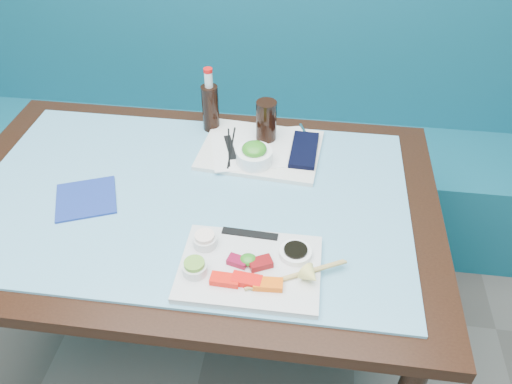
# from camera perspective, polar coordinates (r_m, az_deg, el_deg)

# --- Properties ---
(booth_bench) EXTENTS (3.00, 0.56, 1.17)m
(booth_bench) POSITION_cam_1_polar(r_m,az_deg,el_deg) (2.30, -1.90, 6.12)
(booth_bench) COLOR #10566B
(booth_bench) RESTS_ON ground
(dining_table) EXTENTS (1.40, 0.90, 0.75)m
(dining_table) POSITION_cam_1_polar(r_m,az_deg,el_deg) (1.48, -7.28, -3.04)
(dining_table) COLOR black
(dining_table) RESTS_ON ground
(glass_top) EXTENTS (1.22, 0.76, 0.01)m
(glass_top) POSITION_cam_1_polar(r_m,az_deg,el_deg) (1.42, -7.57, -0.51)
(glass_top) COLOR #63A6C6
(glass_top) RESTS_ON dining_table
(sashimi_plate) EXTENTS (0.34, 0.24, 0.02)m
(sashimi_plate) POSITION_cam_1_polar(r_m,az_deg,el_deg) (1.21, -0.71, -8.74)
(sashimi_plate) COLOR silver
(sashimi_plate) RESTS_ON glass_top
(salmon_left) EXTENTS (0.07, 0.04, 0.02)m
(salmon_left) POSITION_cam_1_polar(r_m,az_deg,el_deg) (1.17, -3.57, -9.98)
(salmon_left) COLOR #FF170A
(salmon_left) RESTS_ON sashimi_plate
(salmon_mid) EXTENTS (0.07, 0.04, 0.02)m
(salmon_mid) POSITION_cam_1_polar(r_m,az_deg,el_deg) (1.16, -1.07, -10.05)
(salmon_mid) COLOR #FC100A
(salmon_mid) RESTS_ON sashimi_plate
(salmon_right) EXTENTS (0.07, 0.04, 0.02)m
(salmon_right) POSITION_cam_1_polar(r_m,az_deg,el_deg) (1.16, 1.39, -10.50)
(salmon_right) COLOR #FF5E0A
(salmon_right) RESTS_ON sashimi_plate
(tuna_left) EXTENTS (0.05, 0.04, 0.02)m
(tuna_left) POSITION_cam_1_polar(r_m,az_deg,el_deg) (1.20, -2.11, -7.90)
(tuna_left) COLOR maroon
(tuna_left) RESTS_ON sashimi_plate
(tuna_right) EXTENTS (0.06, 0.05, 0.02)m
(tuna_right) POSITION_cam_1_polar(r_m,az_deg,el_deg) (1.20, 0.52, -8.13)
(tuna_right) COLOR maroon
(tuna_right) RESTS_ON sashimi_plate
(seaweed_garnish) EXTENTS (0.05, 0.05, 0.02)m
(seaweed_garnish) POSITION_cam_1_polar(r_m,az_deg,el_deg) (1.20, -0.89, -7.73)
(seaweed_garnish) COLOR #297E1D
(seaweed_garnish) RESTS_ON sashimi_plate
(ramekin_wasabi) EXTENTS (0.07, 0.07, 0.02)m
(ramekin_wasabi) POSITION_cam_1_polar(r_m,az_deg,el_deg) (1.19, -7.00, -8.68)
(ramekin_wasabi) COLOR silver
(ramekin_wasabi) RESTS_ON sashimi_plate
(wasabi_fill) EXTENTS (0.06, 0.06, 0.01)m
(wasabi_fill) POSITION_cam_1_polar(r_m,az_deg,el_deg) (1.18, -7.07, -8.12)
(wasabi_fill) COLOR #67A334
(wasabi_fill) RESTS_ON ramekin_wasabi
(ramekin_ginger) EXTENTS (0.07, 0.07, 0.02)m
(ramekin_ginger) POSITION_cam_1_polar(r_m,az_deg,el_deg) (1.25, -5.85, -5.59)
(ramekin_ginger) COLOR silver
(ramekin_ginger) RESTS_ON sashimi_plate
(ginger_fill) EXTENTS (0.06, 0.06, 0.01)m
(ginger_fill) POSITION_cam_1_polar(r_m,az_deg,el_deg) (1.23, -5.90, -5.03)
(ginger_fill) COLOR #FFE1D1
(ginger_fill) RESTS_ON ramekin_ginger
(soy_dish) EXTENTS (0.10, 0.10, 0.02)m
(soy_dish) POSITION_cam_1_polar(r_m,az_deg,el_deg) (1.22, 4.53, -6.94)
(soy_dish) COLOR white
(soy_dish) RESTS_ON sashimi_plate
(soy_fill) EXTENTS (0.07, 0.07, 0.01)m
(soy_fill) POSITION_cam_1_polar(r_m,az_deg,el_deg) (1.22, 4.56, -6.60)
(soy_fill) COLOR black
(soy_fill) RESTS_ON soy_dish
(lemon_wedge) EXTENTS (0.06, 0.06, 0.05)m
(lemon_wedge) POSITION_cam_1_polar(r_m,az_deg,el_deg) (1.16, 6.28, -9.50)
(lemon_wedge) COLOR #FEEF78
(lemon_wedge) RESTS_ON sashimi_plate
(chopstick_sleeve) EXTENTS (0.14, 0.03, 0.00)m
(chopstick_sleeve) POSITION_cam_1_polar(r_m,az_deg,el_deg) (1.27, -0.71, -4.78)
(chopstick_sleeve) COLOR black
(chopstick_sleeve) RESTS_ON sashimi_plate
(wooden_chopstick_a) EXTENTS (0.23, 0.12, 0.01)m
(wooden_chopstick_a) POSITION_cam_1_polar(r_m,az_deg,el_deg) (1.18, 4.54, -9.39)
(wooden_chopstick_a) COLOR tan
(wooden_chopstick_a) RESTS_ON sashimi_plate
(wooden_chopstick_b) EXTENTS (0.22, 0.12, 0.01)m
(wooden_chopstick_b) POSITION_cam_1_polar(r_m,az_deg,el_deg) (1.18, 5.03, -9.44)
(wooden_chopstick_b) COLOR #A48D4D
(wooden_chopstick_b) RESTS_ON sashimi_plate
(serving_tray) EXTENTS (0.39, 0.30, 0.01)m
(serving_tray) POSITION_cam_1_polar(r_m,az_deg,el_deg) (1.57, 0.54, 4.82)
(serving_tray) COLOR silver
(serving_tray) RESTS_ON glass_top
(paper_placemat) EXTENTS (0.34, 0.28, 0.00)m
(paper_placemat) POSITION_cam_1_polar(r_m,az_deg,el_deg) (1.56, 0.54, 5.05)
(paper_placemat) COLOR white
(paper_placemat) RESTS_ON serving_tray
(seaweed_bowl) EXTENTS (0.13, 0.13, 0.04)m
(seaweed_bowl) POSITION_cam_1_polar(r_m,az_deg,el_deg) (1.49, -0.20, 4.06)
(seaweed_bowl) COLOR white
(seaweed_bowl) RESTS_ON serving_tray
(seaweed_salad) EXTENTS (0.09, 0.09, 0.04)m
(seaweed_salad) POSITION_cam_1_polar(r_m,az_deg,el_deg) (1.47, -0.20, 4.94)
(seaweed_salad) COLOR #30861F
(seaweed_salad) RESTS_ON seaweed_bowl
(cola_glass) EXTENTS (0.07, 0.07, 0.13)m
(cola_glass) POSITION_cam_1_polar(r_m,az_deg,el_deg) (1.57, 1.18, 8.13)
(cola_glass) COLOR black
(cola_glass) RESTS_ON serving_tray
(navy_pouch) EXTENTS (0.09, 0.18, 0.01)m
(navy_pouch) POSITION_cam_1_polar(r_m,az_deg,el_deg) (1.55, 5.52, 4.83)
(navy_pouch) COLOR black
(navy_pouch) RESTS_ON serving_tray
(fork) EXTENTS (0.04, 0.08, 0.01)m
(fork) POSITION_cam_1_polar(r_m,az_deg,el_deg) (1.64, 5.52, 6.93)
(fork) COLOR silver
(fork) RESTS_ON serving_tray
(black_chopstick_a) EXTENTS (0.04, 0.20, 0.01)m
(black_chopstick_a) POSITION_cam_1_polar(r_m,az_deg,el_deg) (1.57, -3.11, 5.17)
(black_chopstick_a) COLOR black
(black_chopstick_a) RESTS_ON serving_tray
(black_chopstick_b) EXTENTS (0.02, 0.22, 0.01)m
(black_chopstick_b) POSITION_cam_1_polar(r_m,az_deg,el_deg) (1.56, -2.83, 5.15)
(black_chopstick_b) COLOR black
(black_chopstick_b) RESTS_ON serving_tray
(tray_sleeve) EXTENTS (0.06, 0.13, 0.00)m
(tray_sleeve) POSITION_cam_1_polar(r_m,az_deg,el_deg) (1.57, -2.97, 5.13)
(tray_sleeve) COLOR black
(tray_sleeve) RESTS_ON serving_tray
(cola_bottle_body) EXTENTS (0.06, 0.06, 0.16)m
(cola_bottle_body) POSITION_cam_1_polar(r_m,az_deg,el_deg) (1.64, -5.22, 9.52)
(cola_bottle_body) COLOR black
(cola_bottle_body) RESTS_ON glass_top
(cola_bottle_neck) EXTENTS (0.03, 0.03, 0.05)m
(cola_bottle_neck) POSITION_cam_1_polar(r_m,az_deg,el_deg) (1.59, -5.45, 12.68)
(cola_bottle_neck) COLOR silver
(cola_bottle_neck) RESTS_ON cola_bottle_body
(cola_bottle_cap) EXTENTS (0.03, 0.03, 0.01)m
(cola_bottle_cap) POSITION_cam_1_polar(r_m,az_deg,el_deg) (1.58, -5.52, 13.68)
(cola_bottle_cap) COLOR red
(cola_bottle_cap) RESTS_ON cola_bottle_neck
(blue_napkin) EXTENTS (0.21, 0.21, 0.01)m
(blue_napkin) POSITION_cam_1_polar(r_m,az_deg,el_deg) (1.47, -18.85, -0.72)
(blue_napkin) COLOR navy
(blue_napkin) RESTS_ON glass_top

